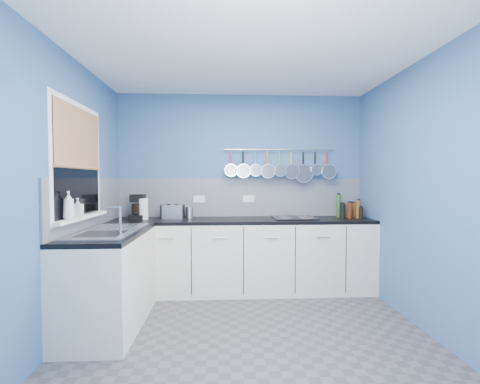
{
  "coord_description": "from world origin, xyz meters",
  "views": [
    {
      "loc": [
        -0.22,
        -2.75,
        1.38
      ],
      "look_at": [
        -0.05,
        0.75,
        1.25
      ],
      "focal_mm": 24.03,
      "sensor_mm": 36.0,
      "label": 1
    }
  ],
  "objects": [
    {
      "name": "floor",
      "position": [
        0.0,
        0.0,
        -0.01
      ],
      "size": [
        3.2,
        3.0,
        0.02
      ],
      "primitive_type": "cube",
      "color": "#47474C",
      "rests_on": "ground"
    },
    {
      "name": "ceiling",
      "position": [
        0.0,
        0.0,
        2.51
      ],
      "size": [
        3.2,
        3.0,
        0.02
      ],
      "primitive_type": "cube",
      "color": "white",
      "rests_on": "ground"
    },
    {
      "name": "wall_back",
      "position": [
        0.0,
        1.51,
        1.25
      ],
      "size": [
        3.2,
        0.02,
        2.5
      ],
      "primitive_type": "cube",
      "color": "#3A5E8F",
      "rests_on": "ground"
    },
    {
      "name": "wall_front",
      "position": [
        0.0,
        -1.51,
        1.25
      ],
      "size": [
        3.2,
        0.02,
        2.5
      ],
      "primitive_type": "cube",
      "color": "#3A5E8F",
      "rests_on": "ground"
    },
    {
      "name": "wall_left",
      "position": [
        -1.61,
        0.0,
        1.25
      ],
      "size": [
        0.02,
        3.0,
        2.5
      ],
      "primitive_type": "cube",
      "color": "#3A5E8F",
      "rests_on": "ground"
    },
    {
      "name": "wall_right",
      "position": [
        1.61,
        0.0,
        1.25
      ],
      "size": [
        0.02,
        3.0,
        2.5
      ],
      "primitive_type": "cube",
      "color": "#3A5E8F",
      "rests_on": "ground"
    },
    {
      "name": "backsplash_back",
      "position": [
        0.0,
        1.49,
        1.15
      ],
      "size": [
        3.2,
        0.02,
        0.5
      ],
      "primitive_type": "cube",
      "color": "gray",
      "rests_on": "wall_back"
    },
    {
      "name": "backsplash_left",
      "position": [
        -1.59,
        0.6,
        1.15
      ],
      "size": [
        0.02,
        1.8,
        0.5
      ],
      "primitive_type": "cube",
      "color": "gray",
      "rests_on": "wall_left"
    },
    {
      "name": "cabinet_run_back",
      "position": [
        0.0,
        1.2,
        0.43
      ],
      "size": [
        3.2,
        0.6,
        0.86
      ],
      "primitive_type": "cube",
      "color": "silver",
      "rests_on": "ground"
    },
    {
      "name": "worktop_back",
      "position": [
        0.0,
        1.2,
        0.88
      ],
      "size": [
        3.2,
        0.6,
        0.04
      ],
      "primitive_type": "cube",
      "color": "black",
      "rests_on": "cabinet_run_back"
    },
    {
      "name": "cabinet_run_left",
      "position": [
        -1.3,
        0.3,
        0.43
      ],
      "size": [
        0.6,
        1.2,
        0.86
      ],
      "primitive_type": "cube",
      "color": "silver",
      "rests_on": "ground"
    },
    {
      "name": "worktop_left",
      "position": [
        -1.3,
        0.3,
        0.88
      ],
      "size": [
        0.6,
        1.2,
        0.04
      ],
      "primitive_type": "cube",
      "color": "black",
      "rests_on": "cabinet_run_left"
    },
    {
      "name": "window_frame",
      "position": [
        -1.58,
        0.3,
        1.55
      ],
      "size": [
        0.01,
        1.0,
        1.1
      ],
      "primitive_type": "cube",
      "color": "white",
      "rests_on": "wall_left"
    },
    {
      "name": "window_glass",
      "position": [
        -1.57,
        0.3,
        1.55
      ],
      "size": [
        0.01,
        0.9,
        1.0
      ],
      "primitive_type": "cube",
      "color": "black",
      "rests_on": "wall_left"
    },
    {
      "name": "bamboo_blind",
      "position": [
        -1.56,
        0.3,
        1.77
      ],
      "size": [
        0.01,
        0.9,
        0.55
      ],
      "primitive_type": "cube",
      "color": "tan",
      "rests_on": "wall_left"
    },
    {
      "name": "window_sill",
      "position": [
        -1.55,
        0.3,
        1.04
      ],
      "size": [
        0.1,
        0.98,
        0.03
      ],
      "primitive_type": "cube",
      "color": "white",
      "rests_on": "wall_left"
    },
    {
      "name": "sink_unit",
      "position": [
        -1.3,
        0.3,
        0.9
      ],
      "size": [
        0.5,
        0.95,
        0.01
      ],
      "primitive_type": "cube",
      "color": "silver",
      "rests_on": "worktop_left"
    },
    {
      "name": "mixer_tap",
      "position": [
        -1.14,
        0.12,
        1.03
      ],
      "size": [
        0.12,
        0.08,
        0.26
      ],
      "primitive_type": null,
      "color": "silver",
      "rests_on": "worktop_left"
    },
    {
      "name": "socket_left",
      "position": [
        -0.55,
        1.48,
        1.13
      ],
      "size": [
        0.15,
        0.01,
        0.09
      ],
      "primitive_type": "cube",
      "color": "white",
      "rests_on": "backsplash_back"
    },
    {
      "name": "socket_right",
      "position": [
        0.1,
        1.48,
        1.13
      ],
      "size": [
        0.15,
        0.01,
        0.09
      ],
      "primitive_type": "cube",
      "color": "white",
      "rests_on": "backsplash_back"
    },
    {
      "name": "pot_rail",
      "position": [
        0.5,
        1.45,
        1.78
      ],
      "size": [
        1.45,
        0.02,
        0.02
      ],
      "primitive_type": "cylinder",
      "rotation": [
        0.0,
        1.57,
        0.0
      ],
      "color": "silver",
      "rests_on": "wall_back"
    },
    {
      "name": "soap_bottle_a",
      "position": [
        -1.53,
        0.01,
        1.17
      ],
      "size": [
        0.11,
        0.11,
        0.24
      ],
      "primitive_type": "imported",
      "rotation": [
        0.0,
        0.0,
        0.23
      ],
      "color": "white",
      "rests_on": "window_sill"
    },
    {
      "name": "soap_bottle_b",
      "position": [
        -1.53,
        0.17,
        1.14
      ],
      "size": [
        0.08,
        0.09,
        0.17
      ],
      "primitive_type": "imported",
      "rotation": [
        0.0,
        0.0,
        0.08
      ],
      "color": "white",
      "rests_on": "window_sill"
    },
    {
      "name": "paper_towel",
      "position": [
        -1.21,
        1.21,
        1.03
      ],
      "size": [
        0.14,
        0.14,
        0.25
      ],
      "primitive_type": "cylinder",
      "rotation": [
        0.0,
        0.0,
        -0.32
      ],
      "color": "white",
      "rests_on": "worktop_back"
    },
    {
      "name": "coffee_maker",
      "position": [
        -1.29,
        1.24,
        1.05
      ],
      "size": [
        0.17,
        0.19,
        0.3
      ],
      "primitive_type": null,
      "rotation": [
        0.0,
        0.0,
        -0.01
      ],
      "color": "black",
      "rests_on": "worktop_back"
    },
    {
      "name": "toaster",
      "position": [
        -0.87,
        1.29,
        0.99
      ],
      "size": [
        0.27,
        0.17,
        0.17
      ],
      "primitive_type": "cube",
      "rotation": [
        0.0,
        0.0,
        -0.06
      ],
      "color": "silver",
      "rests_on": "worktop_back"
    },
    {
      "name": "canister",
      "position": [
        -0.66,
        1.32,
        0.97
      ],
      "size": [
        0.11,
        0.11,
        0.14
      ],
      "primitive_type": "cylinder",
      "rotation": [
        0.0,
        0.0,
        -0.1
      ],
      "color": "silver",
      "rests_on": "worktop_back"
    },
    {
      "name": "hob",
      "position": [
        0.66,
        1.24,
        0.91
      ],
      "size": [
        0.52,
        0.46,
        0.01
      ],
      "primitive_type": "cube",
      "color": "black",
      "rests_on": "worktop_back"
    },
    {
      "name": "pan_0",
      "position": [
        -0.13,
        1.44,
        1.6
      ],
      "size": [
        0.17,
        0.13,
        0.36
      ],
      "primitive_type": null,
      "color": "silver",
      "rests_on": "pot_rail"
    },
    {
      "name": "pan_1",
      "position": [
        0.02,
        1.44,
        1.59
      ],
      "size": [
        0.18,
        0.13,
        0.37
      ],
      "primitive_type": null,
      "color": "silver",
      "rests_on": "pot_rail"
    },
    {
      "name": "pan_2",
      "position": [
        0.18,
        1.44,
        1.6
      ],
      "size": [
        0.16,
        0.11,
        0.35
      ],
      "primitive_type": null,
      "color": "silver",
      "rests_on": "pot_rail"
    },
    {
      "name": "pan_3",
      "position": [
        0.34,
        1.44,
        1.59
      ],
      "size": [
        0.19,
        0.12,
        0.38
      ],
      "primitive_type": null,
      "color": "silver",
      "rests_on": "pot_rail"
    },
    {
      "name": "pan_4",
      "position": [
        0.5,
        1.44,
        1.6
      ],
      "size": [
        0.17,
        0.12,
        0.36
      ],
      "primitive_type": null,
      "color": "silver",
      "rests_on": "pot_rail"
    },
    {
      "name": "pan_5",
      "position": [
        0.66,
        1.44,
        1.59
      ],
      "size": [
        0.2,
        0.09,
        0.39
      ],
      "primitive_type": null,
      "color": "silver",
      "rests_on": "pot_rail"
    },
    {
      "name": "pan_6",
      "position": [
        0.82,
        1.44,
        1.56
      ],
      "size": [
        0.25,
        0.08,
        0.44
      ],
      "primitive_type": null,
      "color": "silver",
      "rests_on": "pot_rail"
    },
    {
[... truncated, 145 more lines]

